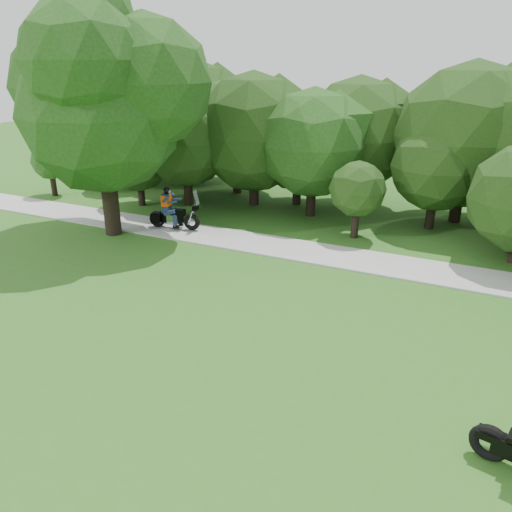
% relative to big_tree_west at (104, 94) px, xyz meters
% --- Properties ---
extents(ground, '(100.00, 100.00, 0.00)m').
position_rel_big_tree_west_xyz_m(ground, '(10.54, -6.85, -5.76)').
color(ground, '#30601B').
rests_on(ground, ground).
extents(walkway, '(60.00, 2.20, 0.06)m').
position_rel_big_tree_west_xyz_m(walkway, '(10.54, 1.15, -5.73)').
color(walkway, '#999994').
rests_on(walkway, ground).
extents(tree_line, '(39.67, 12.22, 7.89)m').
position_rel_big_tree_west_xyz_m(tree_line, '(11.77, 7.78, -2.11)').
color(tree_line, black).
rests_on(tree_line, ground).
extents(big_tree_west, '(8.64, 6.56, 9.96)m').
position_rel_big_tree_west_xyz_m(big_tree_west, '(0.00, 0.00, 0.00)').
color(big_tree_west, black).
rests_on(big_tree_west, ground).
extents(touring_motorcycle, '(2.41, 0.96, 1.84)m').
position_rel_big_tree_west_xyz_m(touring_motorcycle, '(1.95, 1.22, -5.03)').
color(touring_motorcycle, black).
rests_on(touring_motorcycle, walkway).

